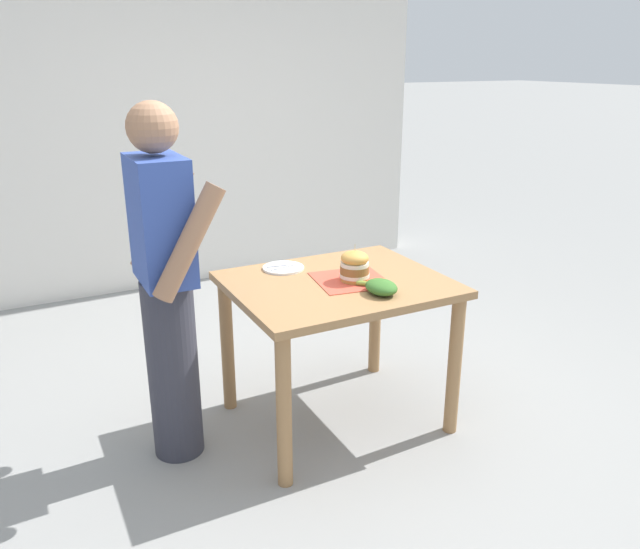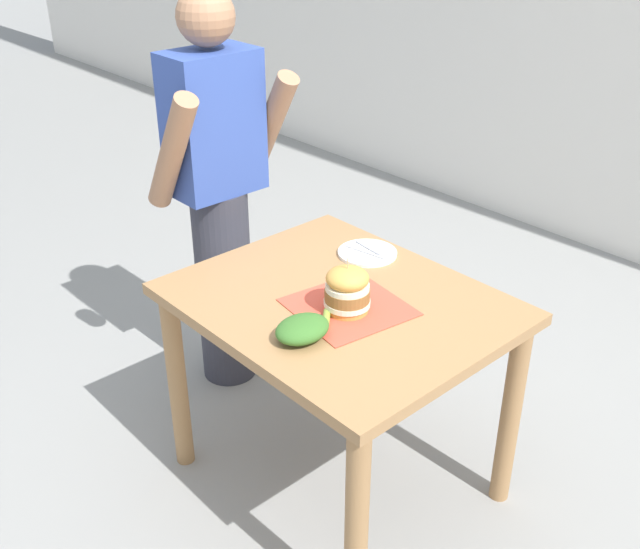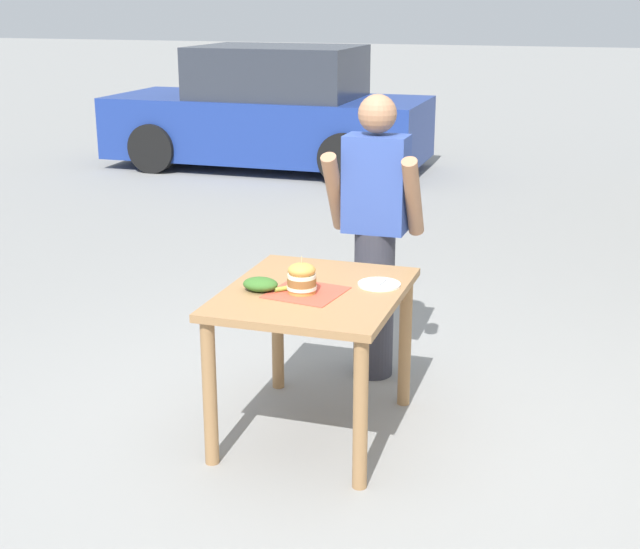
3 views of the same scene
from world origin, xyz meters
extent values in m
plane|color=gray|center=(0.00, 0.00, 0.00)|extent=(80.00, 80.00, 0.00)
cube|color=#9E7247|center=(0.00, 0.00, 0.77)|extent=(0.87, 1.07, 0.04)
cylinder|color=#9E7247|center=(-0.38, -0.47, 0.38)|extent=(0.07, 0.07, 0.75)
cylinder|color=#9E7247|center=(0.38, -0.47, 0.38)|extent=(0.07, 0.07, 0.75)
cylinder|color=#9E7247|center=(-0.38, 0.47, 0.38)|extent=(0.07, 0.07, 0.75)
cylinder|color=#9E7247|center=(0.38, 0.47, 0.38)|extent=(0.07, 0.07, 0.75)
cube|color=#D64C38|center=(-0.02, -0.06, 0.79)|extent=(0.39, 0.39, 0.00)
cylinder|color=gold|center=(-0.04, -0.07, 0.81)|extent=(0.14, 0.14, 0.02)
cylinder|color=silver|center=(-0.04, -0.07, 0.83)|extent=(0.15, 0.15, 0.02)
cylinder|color=brown|center=(-0.04, -0.07, 0.85)|extent=(0.15, 0.15, 0.04)
cylinder|color=silver|center=(-0.04, -0.07, 0.88)|extent=(0.14, 0.14, 0.02)
ellipsoid|color=gold|center=(-0.04, -0.07, 0.91)|extent=(0.14, 0.14, 0.07)
cylinder|color=#D1B77F|center=(-0.04, -0.07, 0.96)|extent=(0.00, 0.00, 0.05)
cylinder|color=#8EA83D|center=(-0.14, -0.08, 0.81)|extent=(0.08, 0.08, 0.02)
cylinder|color=white|center=(0.30, 0.17, 0.80)|extent=(0.22, 0.22, 0.01)
cylinder|color=silver|center=(0.28, 0.17, 0.81)|extent=(0.04, 0.17, 0.01)
cylinder|color=silver|center=(0.31, 0.17, 0.81)|extent=(0.03, 0.17, 0.01)
ellipsoid|color=#386B28|center=(-0.25, -0.10, 0.83)|extent=(0.18, 0.14, 0.07)
cylinder|color=#33333D|center=(0.10, 0.83, 0.45)|extent=(0.24, 0.24, 0.90)
cube|color=#334C9E|center=(0.10, 0.83, 1.18)|extent=(0.36, 0.22, 0.56)
sphere|color=#9E7051|center=(0.10, 0.83, 1.58)|extent=(0.22, 0.22, 0.22)
cylinder|color=#9E7051|center=(-0.13, 0.77, 1.13)|extent=(0.09, 0.34, 0.50)
cylinder|color=#9E7051|center=(0.33, 0.77, 1.13)|extent=(0.09, 0.34, 0.50)
cylinder|color=black|center=(4.07, 6.56, 0.32)|extent=(0.65, 0.26, 0.64)
cylinder|color=black|center=(3.97, 8.17, 0.32)|extent=(0.65, 0.26, 0.64)
cylinder|color=black|center=(6.67, 6.74, 0.32)|extent=(0.65, 0.26, 0.64)
camera|label=1|loc=(-2.58, 1.43, 1.85)|focal=35.00mm
camera|label=2|loc=(-1.50, -1.55, 2.05)|focal=42.00mm
camera|label=3|loc=(1.33, -4.06, 2.21)|focal=50.00mm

